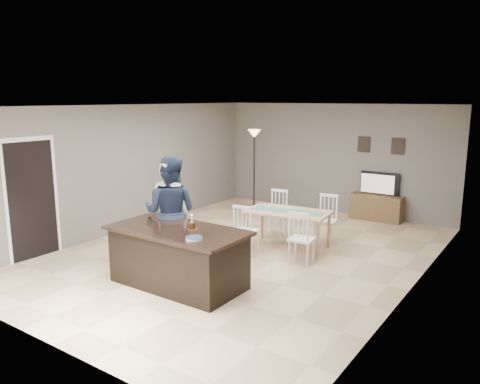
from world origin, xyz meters
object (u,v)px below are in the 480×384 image
Objects in this scene: television at (378,184)px; man at (170,212)px; plate_stack at (194,238)px; birthday_cake at (192,226)px; kitchen_island at (178,257)px; floor_lamp at (254,148)px; dining_table at (288,217)px; woman at (170,214)px; tv_console at (376,208)px.

man is (-1.87, -5.08, 0.09)m from television.
man is 7.83× the size of plate_stack.
television is at bearing 79.73° from birthday_cake.
floor_lamp reaches higher than kitchen_island.
dining_table is at bearing 91.38° from plate_stack.
man is (0.00, 0.00, 0.03)m from woman.
plate_stack is 0.13× the size of dining_table.
tv_console is at bearing 90.00° from television.
tv_console is at bearing 18.82° from floor_lamp.
man is at bearing 69.82° from television.
tv_console is 0.57m from television.
tv_console is at bearing 83.80° from plate_stack.
plate_stack is at bearing -26.94° from kitchen_island.
television is at bearing 70.07° from dining_table.
birthday_cake reaches higher than kitchen_island.
man is at bearing -76.90° from floor_lamp.
tv_console is 3.12m from dining_table.
television is 5.96m from plate_stack.
man is at bearing -110.44° from tv_console.
kitchen_island is 2.35× the size of television.
man is 0.99× the size of dining_table.
floor_lamp is (-0.94, 4.05, 0.66)m from man.
woman is at bearing 69.80° from television.
birthday_cake is at bearing 27.65° from kitchen_island.
floor_lamp is at bearing -98.41° from man.
man is 1.49m from plate_stack.
woman is (-1.87, -5.09, 0.06)m from television.
dining_table is at bearing -137.51° from woman.
man reaches higher than tv_console.
kitchen_island is 9.17× the size of birthday_cake.
plate_stack is at bearing -95.73° from dining_table.
floor_lamp is (-2.81, -0.96, 1.31)m from tv_console.
television is at bearing 20.09° from floor_lamp.
dining_table is (-0.70, -3.03, 0.31)m from tv_console.
kitchen_island is at bearing -70.74° from floor_lamp.
birthday_cake is 0.54m from plate_stack.
kitchen_island is 1.12× the size of dining_table.
kitchen_island is 1.17× the size of woman.
kitchen_island is at bearing 77.99° from television.
dining_table is (1.17, 1.99, -0.31)m from woman.
woman is 7.84× the size of birthday_cake.
man reaches higher than kitchen_island.
television is 3.19m from dining_table.
birthday_cake reaches higher than tv_console.
plate_stack is (1.23, -0.84, -0.03)m from man.
tv_console is 4.95× the size of plate_stack.
birthday_cake is 0.12× the size of dining_table.
woman is (-1.87, -5.02, 0.62)m from tv_console.
woman reaches higher than birthday_cake.
television is at bearing 90.00° from tv_console.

